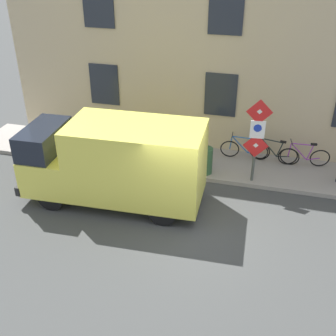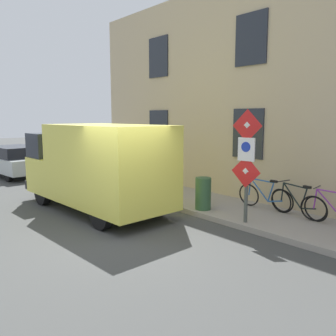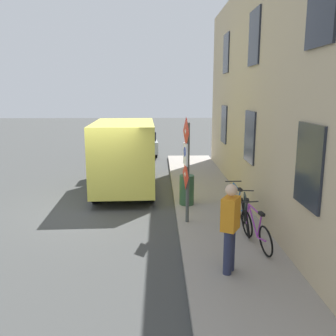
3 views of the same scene
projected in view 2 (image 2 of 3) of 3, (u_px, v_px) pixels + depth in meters
name	position (u px, v px, depth m)	size (l,w,h in m)	color
ground_plane	(127.00, 236.00, 8.14)	(80.00, 80.00, 0.00)	#3E3F3E
sidewalk_slab	(223.00, 208.00, 10.34)	(2.19, 17.55, 0.14)	gray
building_facade	(257.00, 92.00, 10.78)	(0.75, 15.55, 6.90)	tan
sign_post_stacked	(246.00, 156.00, 8.44)	(0.17, 0.56, 2.64)	#474C47
delivery_van	(97.00, 165.00, 10.12)	(2.20, 5.40, 2.50)	#E1D950
parked_hatchback	(14.00, 160.00, 16.14)	(2.07, 4.13, 1.38)	#AFB7B6
bicycle_purple	(336.00, 211.00, 8.38)	(0.47, 1.71, 0.89)	black
bicycle_black	(298.00, 203.00, 9.12)	(0.49, 1.71, 0.89)	black
bicycle_blue	(265.00, 196.00, 9.85)	(0.46, 1.71, 0.89)	black
litter_bin	(203.00, 193.00, 9.86)	(0.44, 0.44, 0.90)	#2D5133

